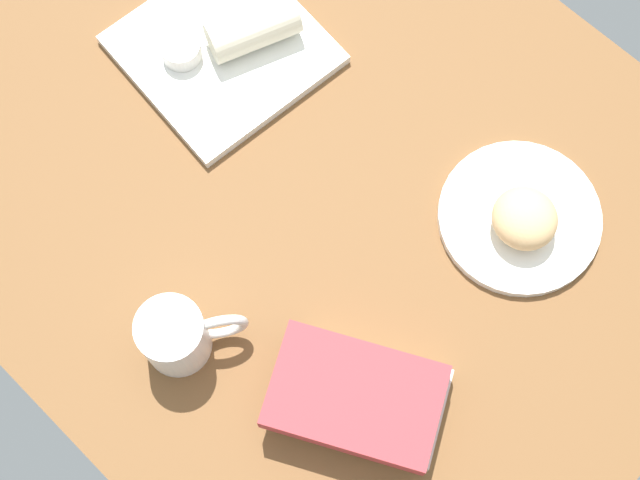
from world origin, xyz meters
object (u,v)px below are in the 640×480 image
object	(u,v)px
scone_pastry	(525,218)
square_plate	(223,49)
book_stack	(359,398)
round_plate	(519,217)
sauce_cup	(181,50)
breakfast_wrap	(253,28)
coffee_mug	(177,335)

from	to	relation	value
scone_pastry	square_plate	xyz separation A→B (cm)	(-47.07, -8.32, -3.50)
book_stack	round_plate	bearing A→B (deg)	92.17
round_plate	sauce_cup	world-z (taller)	sauce_cup
breakfast_wrap	coffee_mug	world-z (taller)	coffee_mug
round_plate	breakfast_wrap	world-z (taller)	breakfast_wrap
round_plate	square_plate	world-z (taller)	square_plate
sauce_cup	book_stack	xyz separation A→B (cm)	(50.37, -18.05, 0.50)
scone_pastry	coffee_mug	bearing A→B (deg)	-116.68
sauce_cup	book_stack	size ratio (longest dim) A/B	0.23
breakfast_wrap	scone_pastry	bearing A→B (deg)	27.53
scone_pastry	breakfast_wrap	bearing A→B (deg)	-174.30
square_plate	book_stack	world-z (taller)	book_stack
breakfast_wrap	book_stack	size ratio (longest dim) A/B	0.52
book_stack	coffee_mug	size ratio (longest dim) A/B	1.97
square_plate	coffee_mug	xyz separation A→B (cm)	(26.37, -32.87, 4.10)
scone_pastry	coffee_mug	size ratio (longest dim) A/B	0.71
round_plate	breakfast_wrap	xyz separation A→B (cm)	(-43.72, -5.64, 3.81)
book_stack	coffee_mug	bearing A→B (deg)	-154.57
sauce_cup	round_plate	bearing A→B (deg)	16.27
round_plate	scone_pastry	distance (cm)	3.90
round_plate	square_plate	xyz separation A→B (cm)	(-46.13, -9.50, 0.10)
breakfast_wrap	book_stack	bearing A→B (deg)	-8.93
scone_pastry	coffee_mug	distance (cm)	46.11
book_stack	breakfast_wrap	bearing A→B (deg)	149.24
square_plate	breakfast_wrap	xyz separation A→B (cm)	(2.41, 3.87, 3.71)
sauce_cup	square_plate	bearing A→B (deg)	58.11
breakfast_wrap	book_stack	world-z (taller)	breakfast_wrap
round_plate	book_stack	bearing A→B (deg)	-87.83
scone_pastry	round_plate	bearing A→B (deg)	128.53
scone_pastry	coffee_mug	xyz separation A→B (cm)	(-20.70, -41.19, 0.60)
book_stack	coffee_mug	xyz separation A→B (cm)	(-20.99, -9.98, 1.36)
square_plate	breakfast_wrap	size ratio (longest dim) A/B	2.02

